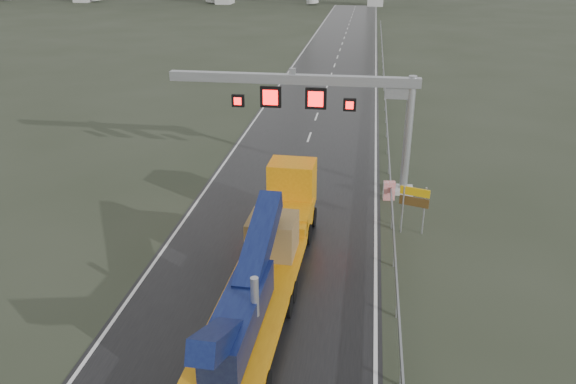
% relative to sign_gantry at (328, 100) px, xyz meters
% --- Properties ---
extents(road, '(11.00, 200.00, 0.02)m').
position_rel_sign_gantry_xyz_m(road, '(-2.10, 22.01, -5.60)').
color(road, black).
rests_on(road, ground).
extents(guardrail, '(0.20, 140.00, 1.40)m').
position_rel_sign_gantry_xyz_m(guardrail, '(4.00, 12.01, -4.91)').
color(guardrail, gray).
rests_on(guardrail, ground).
extents(sign_gantry, '(14.90, 1.20, 7.42)m').
position_rel_sign_gantry_xyz_m(sign_gantry, '(0.00, 0.00, 0.00)').
color(sign_gantry, '#B2B2AD').
rests_on(sign_gantry, ground).
extents(heavy_haul_truck, '(3.19, 18.36, 4.29)m').
position_rel_sign_gantry_xyz_m(heavy_haul_truck, '(-1.60, -11.64, -3.95)').
color(heavy_haul_truck, orange).
rests_on(heavy_haul_truck, ground).
extents(exit_sign_pair, '(1.49, 0.54, 2.64)m').
position_rel_sign_gantry_xyz_m(exit_sign_pair, '(5.00, -5.42, -3.76)').
color(exit_sign_pair, '#97999F').
rests_on(exit_sign_pair, ground).
extents(striped_barrier, '(0.71, 0.44, 1.14)m').
position_rel_sign_gantry_xyz_m(striped_barrier, '(3.90, -1.21, -5.04)').
color(striped_barrier, red).
rests_on(striped_barrier, ground).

